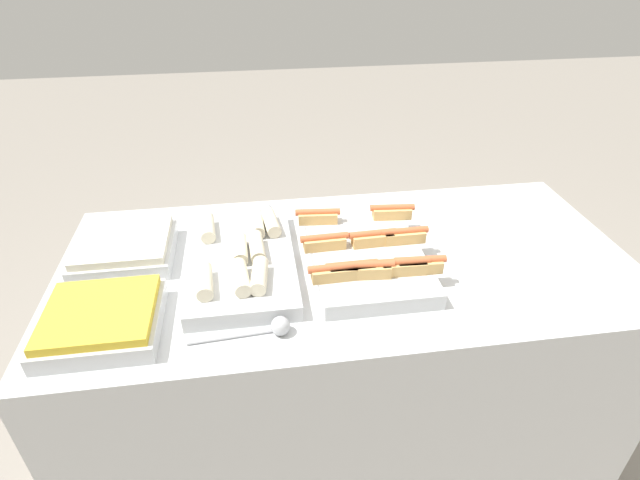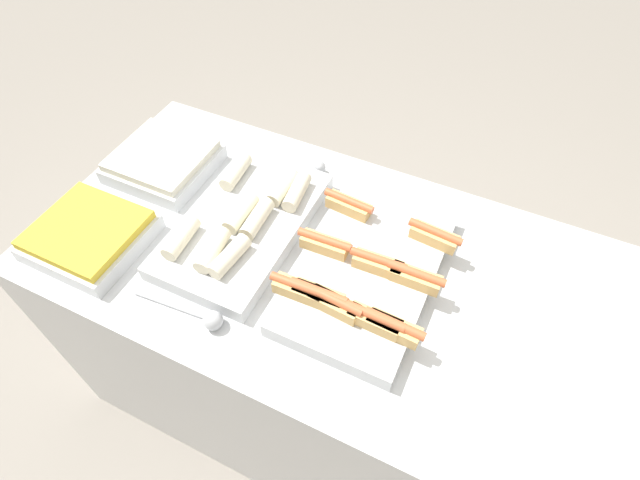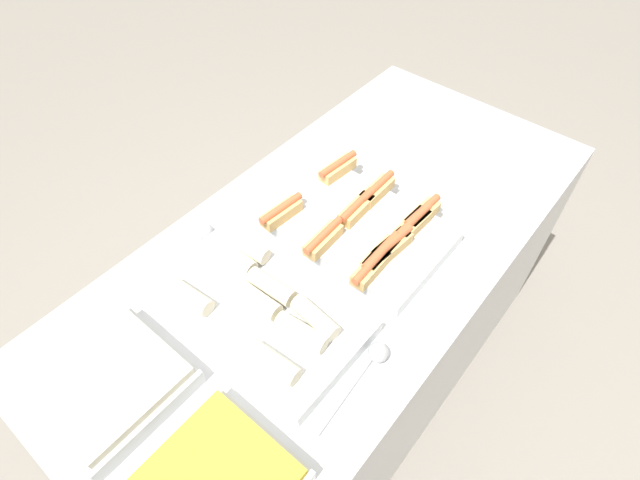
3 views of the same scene
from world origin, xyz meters
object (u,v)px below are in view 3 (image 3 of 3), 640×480
Objects in this scene: tray_side_back at (113,385)px; tray_wraps at (260,307)px; tray_hotdogs at (354,223)px; serving_spoon_near at (373,358)px; serving_spoon_far at (202,236)px.

tray_wraps is at bearing -16.80° from tray_side_back.
tray_hotdogs is 0.75m from tray_side_back.
tray_side_back is at bearing 170.82° from tray_hotdogs.
serving_spoon_near is (-0.30, -0.29, -0.01)m from tray_hotdogs.
tray_hotdogs is 0.44m from serving_spoon_far.
serving_spoon_far is at bearing 76.94° from tray_wraps.
tray_hotdogs is at bearing 43.70° from serving_spoon_near.
tray_wraps is 1.83× the size of tray_side_back.
serving_spoon_far is (0.43, 0.19, -0.01)m from tray_side_back.
tray_hotdogs is 1.03× the size of tray_wraps.
tray_wraps reaches higher than tray_side_back.
tray_side_back is at bearing 163.20° from tray_wraps.
tray_hotdogs is at bearing -9.18° from tray_side_back.
serving_spoon_near is 1.04× the size of serving_spoon_far.
tray_hotdogs reaches higher than tray_wraps.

